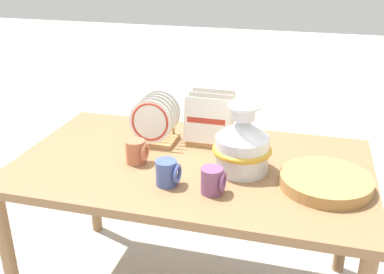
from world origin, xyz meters
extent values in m
cube|color=olive|center=(0.00, 0.00, 0.68)|extent=(1.42, 0.83, 0.03)
cylinder|color=olive|center=(-0.66, -0.37, 0.33)|extent=(0.06, 0.06, 0.66)
cylinder|color=olive|center=(-0.66, 0.37, 0.33)|extent=(0.06, 0.06, 0.66)
cylinder|color=olive|center=(0.66, 0.37, 0.33)|extent=(0.06, 0.06, 0.66)
cylinder|color=silver|center=(0.20, -0.02, 0.77)|extent=(0.21, 0.21, 0.14)
cone|color=silver|center=(0.20, -0.02, 0.87)|extent=(0.21, 0.21, 0.07)
cylinder|color=silver|center=(0.20, -0.02, 0.94)|extent=(0.09, 0.09, 0.05)
torus|color=silver|center=(0.20, -0.02, 0.96)|extent=(0.13, 0.13, 0.02)
torus|color=gold|center=(0.20, -0.02, 0.78)|extent=(0.23, 0.23, 0.02)
cube|color=tan|center=(-0.21, 0.15, 0.71)|extent=(0.18, 0.15, 0.02)
cylinder|color=tan|center=(-0.27, 0.21, 0.75)|extent=(0.01, 0.01, 0.07)
cylinder|color=tan|center=(-0.14, 0.21, 0.75)|extent=(0.01, 0.01, 0.07)
cylinder|color=white|center=(-0.21, 0.09, 0.82)|extent=(0.19, 0.04, 0.19)
torus|color=#B23323|center=(-0.21, 0.08, 0.82)|extent=(0.17, 0.04, 0.17)
cylinder|color=white|center=(-0.21, 0.12, 0.82)|extent=(0.19, 0.04, 0.19)
cylinder|color=white|center=(-0.21, 0.15, 0.82)|extent=(0.19, 0.04, 0.19)
cylinder|color=white|center=(-0.21, 0.18, 0.82)|extent=(0.19, 0.04, 0.19)
cylinder|color=white|center=(-0.21, 0.22, 0.82)|extent=(0.19, 0.04, 0.19)
cube|color=tan|center=(0.02, 0.22, 0.71)|extent=(0.18, 0.15, 0.02)
cylinder|color=tan|center=(-0.04, 0.28, 0.75)|extent=(0.01, 0.01, 0.07)
cylinder|color=tan|center=(0.08, 0.28, 0.75)|extent=(0.01, 0.01, 0.07)
cube|color=white|center=(0.02, 0.15, 0.82)|extent=(0.20, 0.04, 0.19)
cube|color=white|center=(0.02, 0.22, 0.82)|extent=(0.20, 0.04, 0.19)
cube|color=white|center=(0.02, 0.28, 0.82)|extent=(0.20, 0.04, 0.19)
cube|color=#B23323|center=(0.02, 0.15, 0.82)|extent=(0.17, 0.01, 0.02)
cylinder|color=#AD7F47|center=(0.52, -0.07, 0.70)|extent=(0.33, 0.33, 0.01)
cylinder|color=#AD7F47|center=(0.52, -0.07, 0.71)|extent=(0.33, 0.33, 0.01)
cylinder|color=#AD7F47|center=(0.52, -0.07, 0.72)|extent=(0.33, 0.33, 0.01)
cylinder|color=#AD7F47|center=(0.52, -0.07, 0.73)|extent=(0.33, 0.33, 0.01)
cylinder|color=#AD7F47|center=(0.52, -0.07, 0.74)|extent=(0.33, 0.33, 0.01)
cylinder|color=#42569E|center=(-0.04, -0.20, 0.74)|extent=(0.08, 0.08, 0.10)
torus|color=#42569E|center=(0.00, -0.20, 0.75)|extent=(0.01, 0.08, 0.08)
cylinder|color=#7A4770|center=(0.13, -0.22, 0.74)|extent=(0.08, 0.08, 0.10)
torus|color=#7A4770|center=(0.17, -0.22, 0.75)|extent=(0.01, 0.08, 0.08)
cylinder|color=#B76647|center=(-0.22, -0.06, 0.74)|extent=(0.08, 0.08, 0.10)
torus|color=#B76647|center=(-0.18, -0.06, 0.75)|extent=(0.01, 0.08, 0.08)
camera|label=1|loc=(0.43, -1.57, 1.51)|focal=42.00mm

